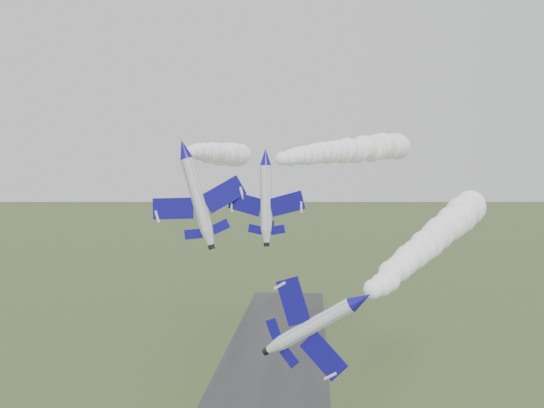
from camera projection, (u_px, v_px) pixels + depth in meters
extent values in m
cylinder|color=silver|center=(361.00, 300.00, 50.30)|extent=(3.98, 7.55, 1.81)
cone|color=navy|center=(346.00, 311.00, 46.00)|extent=(2.31, 2.39, 1.81)
cone|color=silver|center=(372.00, 290.00, 54.43)|extent=(2.20, 2.05, 1.81)
cylinder|color=black|center=(375.00, 289.00, 55.25)|extent=(1.03, 0.78, 0.92)
ellipsoid|color=black|center=(360.00, 301.00, 48.38)|extent=(1.92, 2.77, 1.20)
cube|color=navy|center=(346.00, 272.00, 51.40)|extent=(2.76, 2.68, 3.49)
cube|color=navy|center=(378.00, 326.00, 50.58)|extent=(2.76, 2.68, 3.49)
cube|color=navy|center=(362.00, 278.00, 53.92)|extent=(1.24, 1.22, 1.53)
cube|color=navy|center=(379.00, 306.00, 53.48)|extent=(1.24, 1.22, 1.53)
cube|color=navy|center=(381.00, 286.00, 53.12)|extent=(2.04, 1.85, 1.10)
cylinder|color=silver|center=(184.00, 149.00, 74.02)|extent=(2.21, 9.17, 2.01)
cone|color=navy|center=(174.00, 147.00, 68.28)|extent=(2.06, 2.43, 2.01)
cone|color=silver|center=(192.00, 151.00, 79.55)|extent=(2.05, 2.00, 2.01)
cylinder|color=black|center=(194.00, 152.00, 80.64)|extent=(1.03, 0.67, 1.02)
ellipsoid|color=black|center=(179.00, 143.00, 71.66)|extent=(1.41, 3.16, 1.34)
cube|color=navy|center=(161.00, 158.00, 75.08)|extent=(4.91, 2.71, 1.49)
cube|color=navy|center=(211.00, 144.00, 74.71)|extent=(4.91, 2.71, 1.49)
cube|color=navy|center=(178.00, 154.00, 78.68)|extent=(2.15, 1.24, 0.69)
cube|color=navy|center=(204.00, 147.00, 78.48)|extent=(2.15, 1.24, 0.69)
cube|color=navy|center=(187.00, 140.00, 78.27)|extent=(0.80, 1.76, 2.34)
cylinder|color=silver|center=(265.00, 157.00, 72.41)|extent=(3.94, 7.73, 1.40)
cone|color=navy|center=(248.00, 156.00, 67.96)|extent=(2.00, 2.37, 1.40)
cone|color=silver|center=(281.00, 158.00, 76.69)|extent=(1.87, 2.03, 1.40)
cylinder|color=black|center=(284.00, 158.00, 77.53)|extent=(0.85, 0.76, 0.71)
ellipsoid|color=black|center=(258.00, 152.00, 70.58)|extent=(1.77, 2.80, 0.93)
cube|color=navy|center=(248.00, 159.00, 74.20)|extent=(4.72, 3.51, 0.19)
cube|color=navy|center=(289.00, 158.00, 71.97)|extent=(4.72, 3.51, 0.19)
cube|color=navy|center=(268.00, 158.00, 76.53)|extent=(2.07, 1.57, 0.12)
cube|color=navy|center=(289.00, 158.00, 75.34)|extent=(2.07, 1.57, 0.12)
cube|color=navy|center=(277.00, 148.00, 75.68)|extent=(0.63, 1.43, 2.02)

